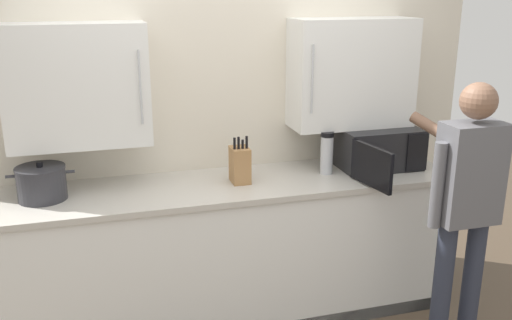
% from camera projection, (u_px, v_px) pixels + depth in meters
% --- Properties ---
extents(back_wall_tiled, '(3.57, 0.44, 2.73)m').
position_uv_depth(back_wall_tiled, '(219.00, 99.00, 3.69)').
color(back_wall_tiled, beige).
rests_on(back_wall_tiled, ground_plane).
extents(counter_unit, '(2.90, 0.67, 0.95)m').
position_uv_depth(counter_unit, '(232.00, 251.00, 3.68)').
color(counter_unit, white).
rests_on(counter_unit, ground_plane).
extents(microwave_oven, '(0.55, 0.74, 0.27)m').
position_uv_depth(microwave_oven, '(375.00, 148.00, 3.80)').
color(microwave_oven, black).
rests_on(microwave_oven, counter_unit).
extents(knife_block, '(0.11, 0.15, 0.30)m').
position_uv_depth(knife_block, '(240.00, 165.00, 3.52)').
color(knife_block, '#A37547').
rests_on(knife_block, counter_unit).
extents(thermos_flask, '(0.09, 0.09, 0.28)m').
position_uv_depth(thermos_flask, '(327.00, 153.00, 3.67)').
color(thermos_flask, '#B7BABF').
rests_on(thermos_flask, counter_unit).
extents(stock_pot, '(0.37, 0.28, 0.23)m').
position_uv_depth(stock_pot, '(42.00, 183.00, 3.24)').
color(stock_pot, '#2D2D33').
rests_on(stock_pot, counter_unit).
extents(person_figure, '(0.44, 0.60, 1.65)m').
position_uv_depth(person_figure, '(465.00, 199.00, 3.16)').
color(person_figure, '#282D3D').
rests_on(person_figure, ground_plane).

